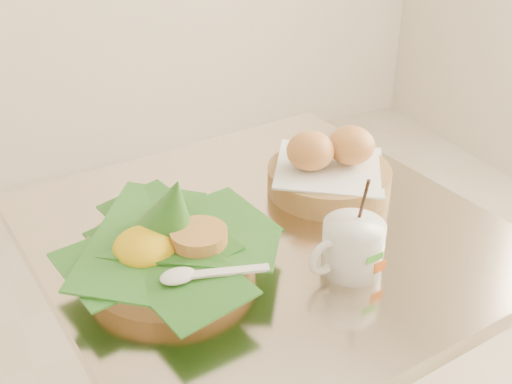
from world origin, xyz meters
name	(u,v)px	position (x,y,z in m)	size (l,w,h in m)	color
cafe_table	(266,332)	(0.17, 0.01, 0.53)	(0.78, 0.78, 0.75)	gray
rice_basket	(169,243)	(0.00, -0.01, 0.79)	(0.31, 0.31, 0.16)	#9D7343
bread_basket	(329,170)	(0.33, 0.08, 0.79)	(0.26, 0.26, 0.11)	#9D7343
coffee_mug	(352,246)	(0.24, -0.13, 0.79)	(0.12, 0.09, 0.16)	white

